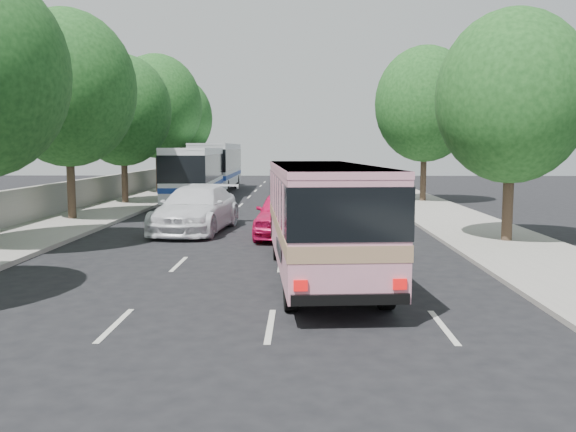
{
  "coord_description": "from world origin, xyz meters",
  "views": [
    {
      "loc": [
        1.55,
        -13.0,
        3.29
      ],
      "look_at": [
        1.25,
        2.11,
        1.6
      ],
      "focal_mm": 38.0,
      "sensor_mm": 36.0,
      "label": 1
    }
  ],
  "objects_px": {
    "pink_bus": "(321,208)",
    "tour_coach_rear": "(217,163)",
    "tour_coach_front": "(196,171)",
    "pink_taxi": "(285,213)",
    "white_pickup": "(196,209)"
  },
  "relations": [
    {
      "from": "pink_bus",
      "to": "tour_coach_rear",
      "type": "distance_m",
      "value": 31.36
    },
    {
      "from": "pink_bus",
      "to": "tour_coach_front",
      "type": "xyz_separation_m",
      "value": [
        -6.59,
        19.99,
        0.2
      ]
    },
    {
      "from": "pink_taxi",
      "to": "tour_coach_front",
      "type": "xyz_separation_m",
      "value": [
        -5.5,
        12.61,
        1.12
      ]
    },
    {
      "from": "pink_bus",
      "to": "pink_taxi",
      "type": "relative_size",
      "value": 1.81
    },
    {
      "from": "pink_bus",
      "to": "white_pickup",
      "type": "bearing_deg",
      "value": 113.49
    },
    {
      "from": "pink_taxi",
      "to": "tour_coach_rear",
      "type": "xyz_separation_m",
      "value": [
        -5.71,
        23.23,
        1.31
      ]
    },
    {
      "from": "tour_coach_front",
      "to": "tour_coach_rear",
      "type": "xyz_separation_m",
      "value": [
        -0.21,
        10.62,
        0.19
      ]
    },
    {
      "from": "tour_coach_rear",
      "to": "pink_taxi",
      "type": "bearing_deg",
      "value": -77.03
    },
    {
      "from": "pink_bus",
      "to": "tour_coach_rear",
      "type": "relative_size",
      "value": 0.76
    },
    {
      "from": "tour_coach_rear",
      "to": "white_pickup",
      "type": "bearing_deg",
      "value": -85.25
    },
    {
      "from": "pink_taxi",
      "to": "white_pickup",
      "type": "xyz_separation_m",
      "value": [
        -3.56,
        1.29,
        0.03
      ]
    },
    {
      "from": "pink_taxi",
      "to": "tour_coach_front",
      "type": "height_order",
      "value": "tour_coach_front"
    },
    {
      "from": "pink_bus",
      "to": "tour_coach_front",
      "type": "bearing_deg",
      "value": 103.52
    },
    {
      "from": "tour_coach_front",
      "to": "tour_coach_rear",
      "type": "bearing_deg",
      "value": 88.87
    },
    {
      "from": "tour_coach_front",
      "to": "tour_coach_rear",
      "type": "distance_m",
      "value": 10.62
    }
  ]
}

